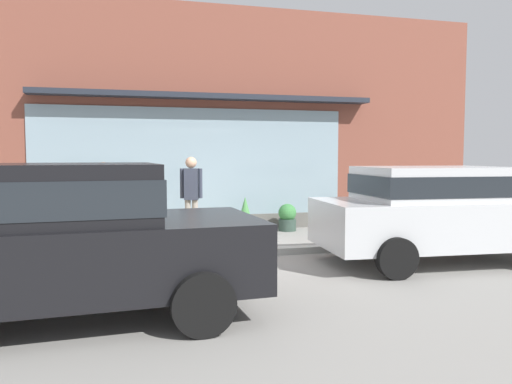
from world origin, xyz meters
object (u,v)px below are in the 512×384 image
at_px(parked_car_black, 59,233).
at_px(potted_plant_low_front, 287,217).
at_px(pedestrian_with_handbag, 104,199).
at_px(potted_plant_trailing_edge, 379,211).
at_px(pedestrian_passerby, 191,192).
at_px(parked_car_silver, 439,209).
at_px(potted_plant_corner_tall, 125,219).
at_px(potted_plant_window_left, 245,216).
at_px(potted_plant_doorstep, 342,219).
at_px(fire_hydrant, 154,225).
at_px(potted_plant_near_hydrant, 29,224).

xyz_separation_m(parked_car_black, potted_plant_low_front, (4.40, 5.53, -0.63)).
distance_m(pedestrian_with_handbag, potted_plant_trailing_edge, 6.97).
height_order(pedestrian_passerby, parked_car_silver, pedestrian_passerby).
height_order(parked_car_black, potted_plant_corner_tall, parked_car_black).
bearing_deg(potted_plant_trailing_edge, parked_car_black, -139.86).
bearing_deg(potted_plant_window_left, potted_plant_doorstep, 1.41).
distance_m(parked_car_black, potted_plant_doorstep, 8.05).
bearing_deg(potted_plant_trailing_edge, pedestrian_passerby, -166.31).
distance_m(parked_car_silver, potted_plant_low_front, 4.25).
height_order(potted_plant_trailing_edge, potted_plant_doorstep, potted_plant_trailing_edge).
bearing_deg(parked_car_black, pedestrian_with_handbag, 82.55).
bearing_deg(potted_plant_corner_tall, potted_plant_low_front, -5.67).
height_order(parked_car_black, potted_plant_window_left, parked_car_black).
xyz_separation_m(pedestrian_with_handbag, potted_plant_trailing_edge, (6.69, 1.85, -0.61)).
height_order(potted_plant_trailing_edge, potted_plant_window_left, potted_plant_window_left).
height_order(pedestrian_with_handbag, parked_car_silver, pedestrian_with_handbag).
xyz_separation_m(pedestrian_passerby, potted_plant_window_left, (1.34, 0.79, -0.63)).
relative_size(pedestrian_with_handbag, parked_car_silver, 0.39).
bearing_deg(pedestrian_passerby, potted_plant_trailing_edge, -152.82).
distance_m(fire_hydrant, potted_plant_corner_tall, 2.01).
relative_size(fire_hydrant, parked_car_black, 0.21).
bearing_deg(parked_car_silver, pedestrian_with_handbag, 158.61).
bearing_deg(potted_plant_trailing_edge, pedestrian_with_handbag, -164.55).
bearing_deg(potted_plant_low_front, potted_plant_near_hydrant, 177.85).
height_order(potted_plant_low_front, potted_plant_doorstep, potted_plant_low_front).
bearing_deg(potted_plant_corner_tall, pedestrian_passerby, -42.19).
xyz_separation_m(potted_plant_trailing_edge, potted_plant_corner_tall, (-6.32, 0.00, 0.00)).
distance_m(fire_hydrant, parked_car_silver, 5.14).
bearing_deg(potted_plant_doorstep, pedestrian_with_handbag, -164.90).
relative_size(potted_plant_trailing_edge, potted_plant_window_left, 0.79).
height_order(parked_car_black, potted_plant_trailing_edge, parked_car_black).
height_order(pedestrian_with_handbag, parked_car_black, parked_car_black).
bearing_deg(parked_car_black, potted_plant_corner_tall, 80.28).
xyz_separation_m(fire_hydrant, parked_car_silver, (4.51, -2.43, 0.44)).
distance_m(potted_plant_low_front, potted_plant_window_left, 1.05).
bearing_deg(fire_hydrant, potted_plant_near_hydrant, 144.55).
bearing_deg(potted_plant_window_left, potted_plant_trailing_edge, 6.66).
bearing_deg(potted_plant_low_front, pedestrian_with_handbag, -160.10).
bearing_deg(pedestrian_with_handbag, potted_plant_window_left, 125.32).
bearing_deg(potted_plant_window_left, parked_car_silver, -59.11).
distance_m(potted_plant_near_hydrant, potted_plant_doorstep, 7.11).
distance_m(parked_car_black, parked_car_silver, 5.92).
bearing_deg(potted_plant_trailing_edge, potted_plant_low_front, -171.96).
relative_size(potted_plant_trailing_edge, potted_plant_doorstep, 1.40).
bearing_deg(pedestrian_passerby, parked_car_black, 80.19).
distance_m(pedestrian_with_handbag, parked_car_black, 4.06).
bearing_deg(potted_plant_trailing_edge, parked_car_silver, -106.40).
height_order(potted_plant_near_hydrant, potted_plant_corner_tall, potted_plant_corner_tall).
bearing_deg(parked_car_black, fire_hydrant, 69.98).
height_order(pedestrian_passerby, parked_car_black, pedestrian_passerby).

